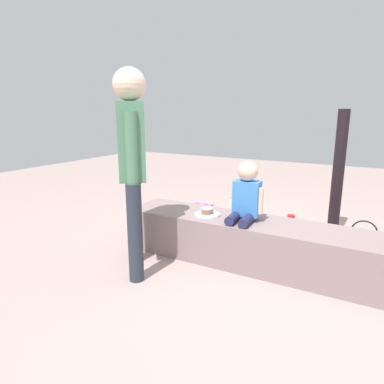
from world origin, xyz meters
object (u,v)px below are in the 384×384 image
object	(u,v)px
child_seated	(246,195)
adult_standing	(132,154)
cake_box_white	(193,218)
handbag_black_leather	(362,245)
gift_bag	(202,220)
water_bottle_near_gift	(231,206)
cake_plate	(207,213)
handbag_brown_canvas	(254,234)
party_cup_red	(291,219)

from	to	relation	value
child_seated	adult_standing	size ratio (longest dim) A/B	0.31
cake_box_white	handbag_black_leather	distance (m)	1.72
gift_bag	water_bottle_near_gift	xyz separation A→B (m)	(-0.05, 0.89, -0.08)
cake_plate	handbag_brown_canvas	bearing A→B (deg)	58.25
child_seated	water_bottle_near_gift	bearing A→B (deg)	117.00
cake_plate	handbag_black_leather	bearing A→B (deg)	26.92
gift_bag	party_cup_red	world-z (taller)	gift_bag
party_cup_red	handbag_brown_canvas	world-z (taller)	handbag_brown_canvas
cake_box_white	handbag_black_leather	xyz separation A→B (m)	(1.72, -0.10, 0.06)
handbag_black_leather	handbag_brown_canvas	size ratio (longest dim) A/B	1.11
adult_standing	party_cup_red	size ratio (longest dim) A/B	14.94
child_seated	adult_standing	distance (m)	0.95
adult_standing	water_bottle_near_gift	world-z (taller)	adult_standing
adult_standing	cake_box_white	size ratio (longest dim) A/B	5.10
water_bottle_near_gift	gift_bag	bearing A→B (deg)	-86.64
water_bottle_near_gift	handbag_brown_canvas	bearing A→B (deg)	-55.62
handbag_brown_canvas	water_bottle_near_gift	bearing A→B (deg)	124.38
party_cup_red	cake_box_white	bearing A→B (deg)	-150.80
gift_bag	handbag_brown_canvas	bearing A→B (deg)	1.12
cake_box_white	gift_bag	bearing A→B (deg)	-47.29
adult_standing	gift_bag	xyz separation A→B (m)	(0.09, 0.95, -0.77)
cake_plate	party_cup_red	xyz separation A→B (m)	(0.43, 1.24, -0.34)
party_cup_red	handbag_black_leather	xyz separation A→B (m)	(0.76, -0.64, 0.07)
adult_standing	party_cup_red	xyz separation A→B (m)	(0.80, 1.76, -0.88)
adult_standing	cake_plate	xyz separation A→B (m)	(0.37, 0.52, -0.54)
handbag_brown_canvas	cake_plate	bearing A→B (deg)	-121.75
water_bottle_near_gift	handbag_black_leather	world-z (taller)	handbag_black_leather
party_cup_red	cake_box_white	xyz separation A→B (m)	(-0.96, -0.54, 0.02)
adult_standing	cake_plate	world-z (taller)	adult_standing
gift_bag	handbag_black_leather	size ratio (longest dim) A/B	1.06
adult_standing	handbag_black_leather	world-z (taller)	adult_standing
child_seated	cake_plate	distance (m)	0.38
child_seated	cake_box_white	bearing A→B (deg)	141.84
child_seated	cake_box_white	distance (m)	1.21
party_cup_red	adult_standing	bearing A→B (deg)	-114.53
adult_standing	water_bottle_near_gift	distance (m)	2.03
water_bottle_near_gift	handbag_brown_canvas	world-z (taller)	handbag_brown_canvas
child_seated	handbag_black_leather	world-z (taller)	child_seated
child_seated	party_cup_red	bearing A→B (deg)	85.32
cake_box_white	water_bottle_near_gift	bearing A→B (deg)	72.42
handbag_black_leather	adult_standing	bearing A→B (deg)	-144.32
child_seated	water_bottle_near_gift	xyz separation A→B (m)	(-0.66, 1.30, -0.50)
adult_standing	handbag_black_leather	xyz separation A→B (m)	(1.56, 1.12, -0.81)
cake_plate	gift_bag	world-z (taller)	cake_plate
water_bottle_near_gift	party_cup_red	xyz separation A→B (m)	(0.76, -0.09, -0.04)
adult_standing	party_cup_red	world-z (taller)	adult_standing
child_seated	party_cup_red	xyz separation A→B (m)	(0.10, 1.21, -0.54)
water_bottle_near_gift	party_cup_red	bearing A→B (deg)	-6.59
party_cup_red	cake_box_white	world-z (taller)	cake_box_white
party_cup_red	cake_box_white	size ratio (longest dim) A/B	0.34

